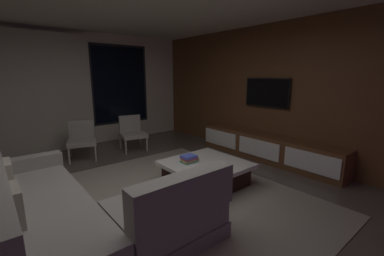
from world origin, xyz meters
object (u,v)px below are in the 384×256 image
(sectional_couch, at_px, (74,214))
(mounted_tv, at_px, (267,93))
(accent_chair_by_curtain, at_px, (82,138))
(media_console, at_px, (267,148))
(accent_chair_near_window, at_px, (132,131))
(coffee_table, at_px, (206,173))
(book_stack_on_coffee_table, at_px, (189,159))

(sectional_couch, xyz_separation_m, mounted_tv, (3.88, 0.39, 1.06))
(accent_chair_by_curtain, relative_size, media_console, 0.25)
(sectional_couch, relative_size, accent_chair_near_window, 3.21)
(media_console, height_order, mounted_tv, mounted_tv)
(accent_chair_by_curtain, bearing_deg, sectional_couch, -107.98)
(coffee_table, distance_m, accent_chair_near_window, 2.51)
(book_stack_on_coffee_table, distance_m, media_console, 1.91)
(accent_chair_near_window, bearing_deg, sectional_couch, -126.73)
(sectional_couch, height_order, accent_chair_near_window, sectional_couch)
(sectional_couch, distance_m, media_console, 3.71)
(media_console, bearing_deg, book_stack_on_coffee_table, 175.88)
(accent_chair_near_window, relative_size, mounted_tv, 0.78)
(sectional_couch, height_order, coffee_table, sectional_couch)
(coffee_table, relative_size, accent_chair_by_curtain, 1.49)
(coffee_table, xyz_separation_m, media_console, (1.72, 0.05, 0.06))
(coffee_table, relative_size, media_console, 0.37)
(sectional_couch, relative_size, mounted_tv, 2.49)
(coffee_table, xyz_separation_m, mounted_tv, (1.90, 0.25, 1.16))
(sectional_couch, bearing_deg, book_stack_on_coffee_table, 10.33)
(coffee_table, height_order, mounted_tv, mounted_tv)
(media_console, bearing_deg, accent_chair_near_window, 125.29)
(accent_chair_near_window, bearing_deg, media_console, -54.71)
(book_stack_on_coffee_table, bearing_deg, mounted_tv, 1.67)
(sectional_couch, height_order, book_stack_on_coffee_table, sectional_couch)
(coffee_table, bearing_deg, accent_chair_by_curtain, 113.02)
(book_stack_on_coffee_table, height_order, media_console, media_console)
(media_console, bearing_deg, coffee_table, -178.30)
(sectional_couch, relative_size, coffee_table, 2.16)
(coffee_table, height_order, media_console, media_console)
(accent_chair_near_window, xyz_separation_m, mounted_tv, (1.91, -2.25, 0.92))
(coffee_table, bearing_deg, mounted_tv, 7.46)
(coffee_table, relative_size, book_stack_on_coffee_table, 4.30)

